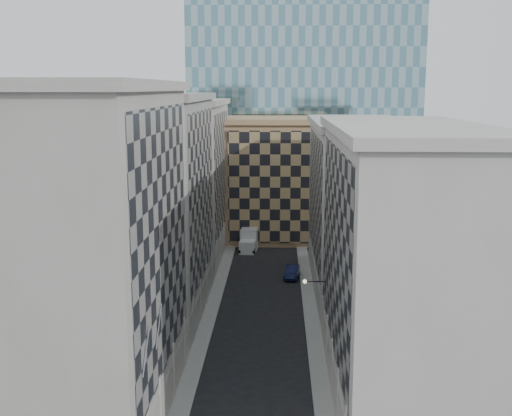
# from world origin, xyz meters

# --- Properties ---
(sidewalk_west) EXTENTS (1.50, 100.00, 0.15)m
(sidewalk_west) POSITION_xyz_m (-5.25, 30.00, 0.07)
(sidewalk_west) COLOR gray
(sidewalk_west) RESTS_ON ground
(sidewalk_east) EXTENTS (1.50, 100.00, 0.15)m
(sidewalk_east) POSITION_xyz_m (5.25, 30.00, 0.07)
(sidewalk_east) COLOR gray
(sidewalk_east) RESTS_ON ground
(bldg_left_a) EXTENTS (10.80, 22.80, 23.70)m
(bldg_left_a) POSITION_xyz_m (-10.88, 11.00, 11.82)
(bldg_left_a) COLOR #9B978C
(bldg_left_a) RESTS_ON ground
(bldg_left_b) EXTENTS (10.80, 22.80, 22.70)m
(bldg_left_b) POSITION_xyz_m (-10.88, 33.00, 11.32)
(bldg_left_b) COLOR gray
(bldg_left_b) RESTS_ON ground
(bldg_left_c) EXTENTS (10.80, 22.80, 21.70)m
(bldg_left_c) POSITION_xyz_m (-10.88, 55.00, 10.83)
(bldg_left_c) COLOR #9B978C
(bldg_left_c) RESTS_ON ground
(bldg_right_a) EXTENTS (10.80, 26.80, 20.70)m
(bldg_right_a) POSITION_xyz_m (10.88, 15.00, 10.32)
(bldg_right_a) COLOR #B0ABA1
(bldg_right_a) RESTS_ON ground
(bldg_right_b) EXTENTS (10.80, 28.80, 19.70)m
(bldg_right_b) POSITION_xyz_m (10.89, 42.00, 9.85)
(bldg_right_b) COLOR #B0ABA1
(bldg_right_b) RESTS_ON ground
(tan_block) EXTENTS (16.80, 14.80, 18.80)m
(tan_block) POSITION_xyz_m (2.00, 67.90, 9.44)
(tan_block) COLOR tan
(tan_block) RESTS_ON ground
(church_tower) EXTENTS (7.20, 7.20, 51.50)m
(church_tower) POSITION_xyz_m (0.00, 82.00, 26.95)
(church_tower) COLOR #2F2B25
(church_tower) RESTS_ON ground
(flagpoles_left) EXTENTS (0.10, 6.33, 2.33)m
(flagpoles_left) POSITION_xyz_m (-5.90, 6.00, 8.00)
(flagpoles_left) COLOR gray
(flagpoles_left) RESTS_ON ground
(bracket_lamp) EXTENTS (1.98, 0.36, 0.36)m
(bracket_lamp) POSITION_xyz_m (4.38, 24.00, 6.20)
(bracket_lamp) COLOR black
(bracket_lamp) RESTS_ON ground
(box_truck) EXTENTS (2.70, 5.82, 3.11)m
(box_truck) POSITION_xyz_m (-2.48, 59.55, 1.35)
(box_truck) COLOR silver
(box_truck) RESTS_ON ground
(dark_car) EXTENTS (2.12, 4.72, 1.50)m
(dark_car) POSITION_xyz_m (3.50, 45.69, 0.75)
(dark_car) COLOR #0F1337
(dark_car) RESTS_ON ground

